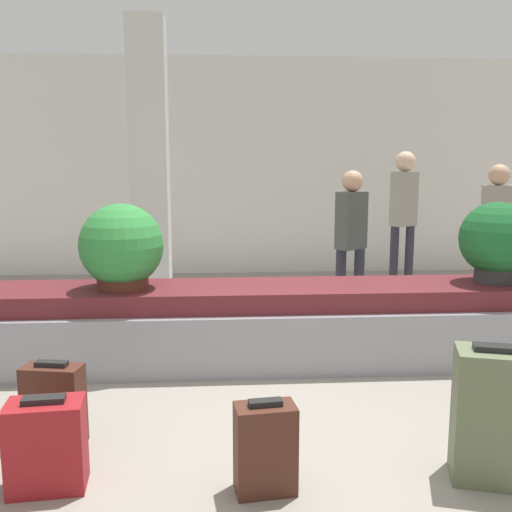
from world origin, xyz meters
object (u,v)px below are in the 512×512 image
suitcase_3 (489,415)px  potted_plant_1 (496,241)px  pillar (150,169)px  traveler_1 (351,232)px  suitcase_1 (47,445)px  potted_plant_0 (122,248)px  traveler_2 (496,224)px  traveler_0 (404,208)px  suitcase_2 (54,405)px  suitcase_0 (265,448)px

suitcase_3 → potted_plant_1: bearing=80.3°
pillar → traveler_1: size_ratio=2.01×
suitcase_1 → potted_plant_0: 1.96m
suitcase_1 → traveler_1: traveler_1 is taller
suitcase_3 → suitcase_1: bearing=-165.0°
potted_plant_0 → traveler_1: size_ratio=0.44×
pillar → potted_plant_0: size_ratio=4.61×
suitcase_1 → potted_plant_1: 3.80m
suitcase_3 → traveler_2: traveler_2 is taller
suitcase_1 → traveler_0: bearing=47.7°
potted_plant_1 → traveler_0: size_ratio=0.38×
traveler_1 → traveler_2: size_ratio=0.96×
suitcase_1 → suitcase_2: suitcase_2 is taller
pillar → traveler_0: (3.11, 0.73, -0.50)m
suitcase_3 → potted_plant_1: 2.22m
traveler_1 → traveler_2: (1.71, 0.26, 0.04)m
suitcase_1 → potted_plant_0: size_ratio=0.72×
suitcase_3 → potted_plant_1: size_ratio=1.08×
suitcase_0 → potted_plant_1: size_ratio=0.72×
pillar → suitcase_1: pillar is taller
suitcase_0 → traveler_1: size_ratio=0.31×
pillar → traveler_2: size_ratio=1.94×
pillar → suitcase_3: pillar is taller
suitcase_1 → suitcase_3: suitcase_3 is taller
traveler_1 → traveler_2: 1.73m
potted_plant_0 → traveler_1: 2.55m
suitcase_0 → potted_plant_0: potted_plant_0 is taller
suitcase_2 → traveler_1: (2.39, 2.65, 0.69)m
pillar → potted_plant_0: pillar is taller
potted_plant_0 → suitcase_2: bearing=-98.9°
pillar → suitcase_3: (2.15, -3.68, -1.24)m
potted_plant_1 → traveler_1: bearing=126.2°
suitcase_3 → traveler_1: 3.24m
potted_plant_0 → traveler_2: traveler_2 is taller
suitcase_0 → traveler_0: (2.14, 4.45, 0.86)m
traveler_0 → suitcase_3: bearing=51.5°
pillar → suitcase_1: 3.86m
suitcase_3 → traveler_0: (0.96, 4.41, 0.74)m
potted_plant_0 → traveler_2: bearing=22.1°
suitcase_0 → traveler_1: (1.18, 3.23, 0.70)m
suitcase_0 → suitcase_1: size_ratio=0.99×
suitcase_1 → pillar: bearing=82.3°
potted_plant_0 → traveler_0: 4.04m
suitcase_1 → potted_plant_1: potted_plant_1 is taller
suitcase_1 → potted_plant_0: bearing=81.1°
pillar → suitcase_0: (0.97, -3.72, -1.36)m
suitcase_1 → potted_plant_0: potted_plant_0 is taller
suitcase_0 → potted_plant_1: potted_plant_1 is taller
suitcase_0 → potted_plant_0: (-1.01, 1.91, 0.75)m
traveler_2 → suitcase_1: bearing=-124.0°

